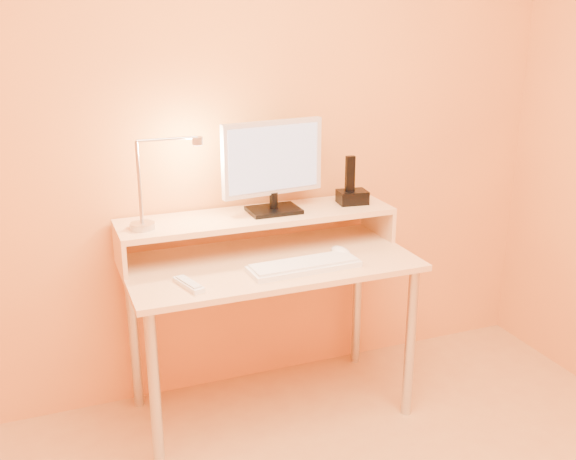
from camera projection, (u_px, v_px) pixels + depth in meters
name	position (u px, v px, depth m)	size (l,w,h in m)	color
wall_back	(244.00, 122.00, 2.86)	(3.00, 0.04, 2.50)	orange
desk_leg_fl	(155.00, 395.00, 2.45)	(0.04, 0.04, 0.69)	#BABABF
desk_leg_fr	(410.00, 343.00, 2.83)	(0.04, 0.04, 0.69)	#BABABF
desk_leg_bl	(134.00, 336.00, 2.89)	(0.04, 0.04, 0.69)	#BABABF
desk_leg_br	(357.00, 299.00, 3.27)	(0.04, 0.04, 0.69)	#BABABF
desk_lower	(270.00, 263.00, 2.75)	(1.20, 0.60, 0.03)	#E9B47F
shelf_riser_left	(120.00, 251.00, 2.65)	(0.02, 0.30, 0.14)	#E9B47F
shelf_riser_right	(378.00, 219.00, 3.06)	(0.02, 0.30, 0.14)	#E9B47F
desk_shelf	(258.00, 217.00, 2.83)	(1.20, 0.30, 0.03)	#E9B47F
monitor_foot	(274.00, 210.00, 2.85)	(0.22, 0.16, 0.02)	black
monitor_neck	(274.00, 200.00, 2.84)	(0.04, 0.04, 0.07)	black
monitor_panel	(273.00, 158.00, 2.79)	(0.46, 0.04, 0.32)	silver
monitor_back	(271.00, 157.00, 2.81)	(0.42, 0.01, 0.27)	black
monitor_screen	(274.00, 159.00, 2.77)	(0.42, 0.00, 0.27)	#94A6D6
lamp_base	(142.00, 226.00, 2.63)	(0.10, 0.10, 0.03)	#BABABF
lamp_post	(139.00, 183.00, 2.57)	(0.01, 0.01, 0.33)	#BABABF
lamp_arm	(167.00, 139.00, 2.56)	(0.01, 0.01, 0.24)	#BABABF
lamp_head	(198.00, 141.00, 2.61)	(0.04, 0.04, 0.03)	#BABABF
lamp_bulb	(198.00, 145.00, 2.61)	(0.03, 0.03, 0.00)	#FFEAC6
phone_dock	(352.00, 197.00, 2.98)	(0.13, 0.10, 0.06)	black
phone_handset	(350.00, 174.00, 2.94)	(0.04, 0.03, 0.16)	black
phone_led	(366.00, 199.00, 2.95)	(0.01, 0.00, 0.04)	#1A3BF6
keyboard	(304.00, 267.00, 2.64)	(0.46, 0.15, 0.02)	white
mouse	(340.00, 252.00, 2.78)	(0.07, 0.12, 0.04)	white
remote_control	(189.00, 285.00, 2.47)	(0.05, 0.17, 0.02)	white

